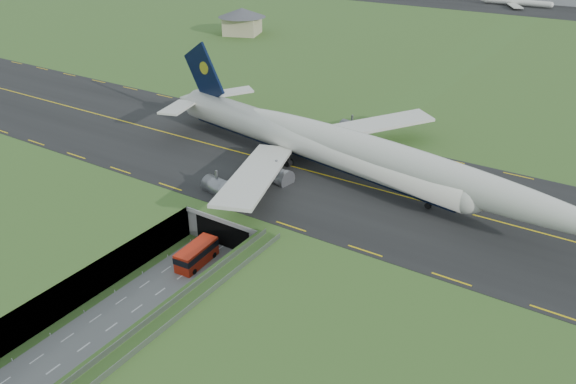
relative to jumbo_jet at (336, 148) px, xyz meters
The scene contains 9 objects.
ground 37.37m from the jumbo_jet, 103.55° to the right, with size 900.00×900.00×0.00m, color #436227.
airfield_deck 36.53m from the jumbo_jet, 103.55° to the right, with size 800.00×800.00×6.00m, color gray.
trench_road 44.36m from the jumbo_jet, 101.20° to the right, with size 12.00×75.00×0.20m, color slate.
taxiway 10.21m from the jumbo_jet, behind, with size 800.00×44.00×0.18m, color black.
tunnel_portal 21.36m from the jumbo_jet, 115.08° to the right, with size 17.00×22.30×6.00m.
guideway 54.03m from the jumbo_jet, 87.12° to the right, with size 3.00×53.00×7.05m.
jumbo_jet is the anchor object (origin of this frame).
shuttle_tram 35.61m from the jumbo_jet, 104.70° to the right, with size 3.87×8.86×3.50m.
service_building 141.87m from the jumbo_jet, 134.58° to the left, with size 25.58×25.58×10.87m.
Camera 1 is at (56.37, -57.69, 55.27)m, focal length 35.00 mm.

